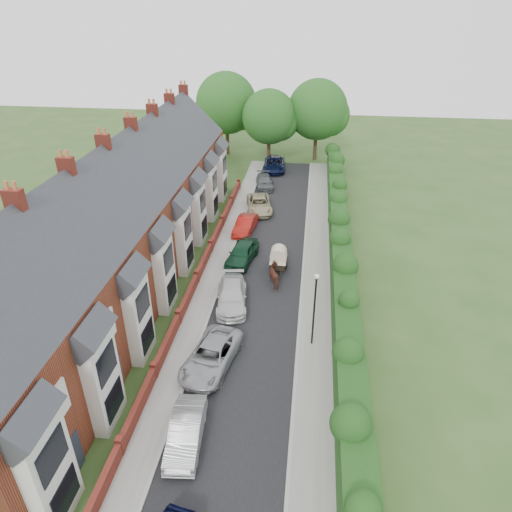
{
  "coord_description": "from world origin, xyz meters",
  "views": [
    {
      "loc": [
        2.74,
        -18.29,
        18.76
      ],
      "look_at": [
        -0.96,
        10.85,
        2.2
      ],
      "focal_mm": 32.0,
      "sensor_mm": 36.0,
      "label": 1
    }
  ],
  "objects": [
    {
      "name": "car_white",
      "position": [
        -2.26,
        7.63,
        0.73
      ],
      "size": [
        2.74,
        5.25,
        1.45
      ],
      "primitive_type": "imported",
      "rotation": [
        0.0,
        0.0,
        0.14
      ],
      "color": "silver",
      "rests_on": "ground"
    },
    {
      "name": "car_silver_a",
      "position": [
        -2.46,
        -3.96,
        0.71
      ],
      "size": [
        1.85,
        4.4,
        1.41
      ],
      "primitive_type": "imported",
      "rotation": [
        0.0,
        0.0,
        0.08
      ],
      "color": "#A9AAAE",
      "rests_on": "ground"
    },
    {
      "name": "horse",
      "position": [
        0.58,
        10.51,
        0.83
      ],
      "size": [
        1.63,
        2.15,
        1.65
      ],
      "primitive_type": "imported",
      "rotation": [
        0.0,
        0.0,
        3.58
      ],
      "color": "#552C1F",
      "rests_on": "ground"
    },
    {
      "name": "tree_far_left",
      "position": [
        -2.65,
        40.08,
        5.71
      ],
      "size": [
        7.14,
        6.8,
        9.29
      ],
      "color": "#332316",
      "rests_on": "ground"
    },
    {
      "name": "car_beige",
      "position": [
        -2.31,
        24.07,
        0.72
      ],
      "size": [
        3.31,
        5.52,
        1.43
      ],
      "primitive_type": "imported",
      "rotation": [
        0.0,
        0.0,
        0.19
      ],
      "color": "tan",
      "rests_on": "ground"
    },
    {
      "name": "road",
      "position": [
        -0.5,
        11.0,
        0.01
      ],
      "size": [
        6.0,
        58.0,
        0.02
      ],
      "primitive_type": "cube",
      "color": "black",
      "rests_on": "ground"
    },
    {
      "name": "car_black",
      "position": [
        -2.41,
        38.6,
        0.65
      ],
      "size": [
        1.7,
        3.85,
        1.29
      ],
      "primitive_type": "imported",
      "rotation": [
        0.0,
        0.0,
        -0.05
      ],
      "color": "black",
      "rests_on": "ground"
    },
    {
      "name": "car_green",
      "position": [
        -2.47,
        13.7,
        0.79
      ],
      "size": [
        2.63,
        4.88,
        1.58
      ],
      "primitive_type": "imported",
      "rotation": [
        0.0,
        0.0,
        -0.17
      ],
      "color": "#10351F",
      "rests_on": "ground"
    },
    {
      "name": "pavement_hedge_side",
      "position": [
        3.6,
        11.0,
        0.06
      ],
      "size": [
        2.2,
        58.0,
        0.12
      ],
      "primitive_type": "cube",
      "color": "gray",
      "rests_on": "ground"
    },
    {
      "name": "car_red",
      "position": [
        -3.0,
        19.11,
        0.71
      ],
      "size": [
        1.97,
        4.44,
        1.42
      ],
      "primitive_type": "imported",
      "rotation": [
        0.0,
        0.0,
        -0.11
      ],
      "color": "#9D1711",
      "rests_on": "ground"
    },
    {
      "name": "hedge",
      "position": [
        5.4,
        11.0,
        1.6
      ],
      "size": [
        2.1,
        58.0,
        2.85
      ],
      "color": "#153811",
      "rests_on": "ground"
    },
    {
      "name": "lamppost",
      "position": [
        3.4,
        4.0,
        3.3
      ],
      "size": [
        0.32,
        0.32,
        5.16
      ],
      "color": "black",
      "rests_on": "ground"
    },
    {
      "name": "kerb_hedge_side",
      "position": [
        2.55,
        11.0,
        0.07
      ],
      "size": [
        0.18,
        58.0,
        0.13
      ],
      "primitive_type": "cube",
      "color": "#9B9C96",
      "rests_on": "ground"
    },
    {
      "name": "car_grey",
      "position": [
        -2.53,
        30.85,
        0.65
      ],
      "size": [
        2.59,
        4.7,
        1.29
      ],
      "primitive_type": "imported",
      "rotation": [
        0.0,
        0.0,
        0.18
      ],
      "color": "#4D5054",
      "rests_on": "ground"
    },
    {
      "name": "garden_wall_row",
      "position": [
        -5.35,
        10.0,
        0.46
      ],
      "size": [
        0.35,
        40.35,
        1.1
      ],
      "color": "maroon",
      "rests_on": "ground"
    },
    {
      "name": "horse_cart",
      "position": [
        0.58,
        12.63,
        1.21
      ],
      "size": [
        1.33,
        2.94,
        2.12
      ],
      "color": "black",
      "rests_on": "ground"
    },
    {
      "name": "car_extra_far",
      "position": [
        -1.94,
        36.84,
        0.76
      ],
      "size": [
        2.9,
        5.62,
        1.52
      ],
      "primitive_type": "imported",
      "rotation": [
        0.0,
        0.0,
        0.07
      ],
      "color": "black",
      "rests_on": "ground"
    },
    {
      "name": "terrace_row",
      "position": [
        -10.87,
        9.98,
        4.47
      ],
      "size": [
        9.05,
        40.5,
        11.5
      ],
      "color": "brown",
      "rests_on": "ground"
    },
    {
      "name": "pavement_house_side",
      "position": [
        -4.35,
        11.0,
        0.06
      ],
      "size": [
        1.7,
        58.0,
        0.12
      ],
      "primitive_type": "cube",
      "color": "gray",
      "rests_on": "ground"
    },
    {
      "name": "tree_far_right",
      "position": [
        3.39,
        42.08,
        6.31
      ],
      "size": [
        7.98,
        7.6,
        10.31
      ],
      "color": "#332316",
      "rests_on": "ground"
    },
    {
      "name": "kerb_house_side",
      "position": [
        -3.55,
        11.0,
        0.07
      ],
      "size": [
        0.18,
        58.0,
        0.13
      ],
      "primitive_type": "cube",
      "color": "#9B9C96",
      "rests_on": "ground"
    },
    {
      "name": "car_silver_b",
      "position": [
        -2.38,
        1.4,
        0.73
      ],
      "size": [
        3.35,
        5.59,
        1.45
      ],
      "primitive_type": "imported",
      "rotation": [
        0.0,
        0.0,
        -0.19
      ],
      "color": "#9C9FA3",
      "rests_on": "ground"
    },
    {
      "name": "ground",
      "position": [
        0.0,
        0.0,
        0.0
      ],
      "size": [
        140.0,
        140.0,
        0.0
      ],
      "primitive_type": "plane",
      "color": "#2D4C1E",
      "rests_on": "ground"
    },
    {
      "name": "tree_far_back",
      "position": [
        -8.59,
        43.08,
        6.62
      ],
      "size": [
        8.4,
        8.0,
        10.82
      ],
      "color": "#332316",
      "rests_on": "ground"
    }
  ]
}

